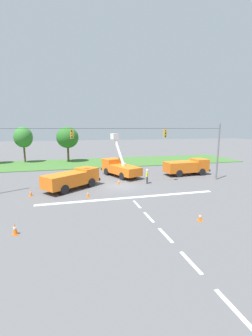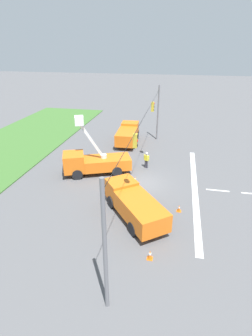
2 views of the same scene
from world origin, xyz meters
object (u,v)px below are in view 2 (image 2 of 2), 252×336
(utility_truck_support_near, at_px, (134,203))
(utility_truck_support_far, at_px, (128,134))
(road_worker, at_px, (146,159))
(traffic_cone_mid_left, at_px, (179,208))
(utility_truck_bucket_lift, at_px, (94,161))
(traffic_cone_foreground_left, at_px, (135,179))
(traffic_cone_mid_right, at_px, (150,255))

(utility_truck_support_near, relative_size, utility_truck_support_far, 1.01)
(road_worker, relative_size, traffic_cone_mid_left, 3.01)
(utility_truck_bucket_lift, distance_m, utility_truck_support_far, 9.71)
(utility_truck_support_near, bearing_deg, traffic_cone_foreground_left, 8.44)
(traffic_cone_mid_right, bearing_deg, traffic_cone_mid_left, -16.68)
(utility_truck_support_far, distance_m, traffic_cone_foreground_left, 11.09)
(utility_truck_bucket_lift, bearing_deg, utility_truck_support_near, -141.44)
(traffic_cone_mid_right, bearing_deg, utility_truck_support_far, 14.79)
(utility_truck_support_far, bearing_deg, road_worker, -154.87)
(utility_truck_bucket_lift, xyz_separation_m, traffic_cone_mid_left, (-5.14, -8.55, -1.01))
(road_worker, xyz_separation_m, traffic_cone_mid_left, (-7.43, -3.55, -0.72))
(utility_truck_support_near, bearing_deg, utility_truck_bucket_lift, 38.56)
(traffic_cone_foreground_left, xyz_separation_m, traffic_cone_mid_right, (-9.50, -2.51, 0.04))
(utility_truck_support_near, relative_size, traffic_cone_mid_left, 11.17)
(road_worker, height_order, traffic_cone_mid_left, road_worker)
(utility_truck_support_far, distance_m, traffic_cone_mid_left, 16.31)
(utility_truck_support_near, height_order, utility_truck_support_far, utility_truck_support_far)
(utility_truck_support_far, relative_size, traffic_cone_mid_right, 9.65)
(utility_truck_bucket_lift, distance_m, traffic_cone_mid_left, 10.03)
(utility_truck_support_near, distance_m, traffic_cone_mid_left, 3.73)
(traffic_cone_foreground_left, distance_m, traffic_cone_mid_left, 5.79)
(utility_truck_bucket_lift, bearing_deg, traffic_cone_mid_left, -121.01)
(utility_truck_support_far, height_order, road_worker, utility_truck_support_far)
(traffic_cone_mid_left, bearing_deg, utility_truck_support_far, 25.33)
(traffic_cone_foreground_left, bearing_deg, utility_truck_support_near, -171.56)
(road_worker, relative_size, traffic_cone_foreground_left, 2.91)
(traffic_cone_mid_left, bearing_deg, utility_truck_support_near, 112.48)
(traffic_cone_mid_right, bearing_deg, road_worker, 8.43)
(utility_truck_support_far, distance_m, road_worker, 8.05)
(utility_truck_support_far, relative_size, traffic_cone_foreground_left, 10.71)
(utility_truck_support_near, distance_m, utility_truck_support_far, 16.50)
(traffic_cone_mid_left, bearing_deg, traffic_cone_foreground_left, 45.85)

